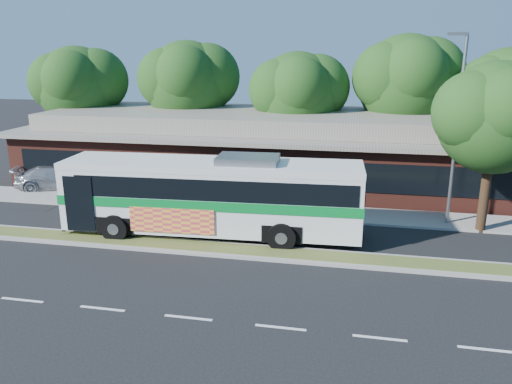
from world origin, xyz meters
TOP-DOWN VIEW (x-y plane):
  - ground at (0.00, 0.00)m, footprint 120.00×120.00m
  - median_strip at (0.00, 0.60)m, footprint 26.00×1.10m
  - sidewalk at (0.00, 6.40)m, footprint 44.00×2.60m
  - parking_lot at (-18.00, 10.00)m, footprint 14.00×12.00m
  - plaza_building at (0.00, 12.99)m, footprint 33.20×11.20m
  - lamp_post at (9.56, 6.00)m, footprint 0.93×0.18m
  - tree_bg_a at (-14.58, 15.14)m, footprint 6.47×5.80m
  - tree_bg_b at (-6.57, 16.14)m, footprint 6.69×6.00m
  - tree_bg_c at (1.40, 15.13)m, footprint 6.24×5.60m
  - tree_bg_d at (8.45, 16.15)m, footprint 6.91×6.20m
  - transit_bus at (-1.26, 2.40)m, footprint 13.68×3.64m
  - sedan at (-12.78, 8.21)m, footprint 5.57×3.51m
  - sidewalk_tree at (11.36, 5.42)m, footprint 5.60×5.02m

SIDE VIEW (x-z plane):
  - ground at x=0.00m, z-range 0.00..0.00m
  - parking_lot at x=-18.00m, z-range 0.00..0.01m
  - sidewalk at x=0.00m, z-range 0.00..0.12m
  - median_strip at x=0.00m, z-range 0.00..0.15m
  - sedan at x=-12.78m, z-range 0.00..1.50m
  - transit_bus at x=-1.26m, z-range 0.22..4.02m
  - plaza_building at x=0.00m, z-range -0.10..4.35m
  - lamp_post at x=9.56m, z-range 0.37..9.44m
  - sidewalk_tree at x=11.36m, z-range 1.55..9.46m
  - tree_bg_c at x=1.40m, z-range 1.46..9.72m
  - tree_bg_a at x=-14.58m, z-range 1.55..10.18m
  - tree_bg_b at x=-6.57m, z-range 1.64..10.64m
  - tree_bg_d at x=8.45m, z-range 1.73..11.10m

